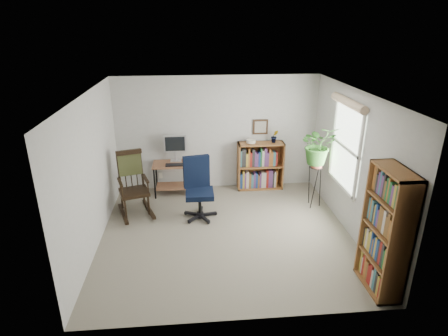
{
  "coord_description": "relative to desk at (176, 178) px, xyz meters",
  "views": [
    {
      "loc": [
        -0.53,
        -5.53,
        3.39
      ],
      "look_at": [
        0.0,
        0.4,
        1.05
      ],
      "focal_mm": 30.0,
      "sensor_mm": 36.0,
      "label": 1
    }
  ],
  "objects": [
    {
      "name": "framed_picture",
      "position": [
        1.79,
        0.27,
        0.99
      ],
      "size": [
        0.32,
        0.04,
        0.32
      ],
      "primitive_type": null,
      "color": "black",
      "rests_on": "wall_back"
    },
    {
      "name": "floor",
      "position": [
        0.88,
        -1.7,
        -0.34
      ],
      "size": [
        4.2,
        4.0,
        0.0
      ],
      "primitive_type": "cube",
      "color": "gray",
      "rests_on": "ground"
    },
    {
      "name": "spider_plant",
      "position": [
        2.68,
        -0.82,
        1.28
      ],
      "size": [
        1.69,
        1.88,
        1.46
      ],
      "primitive_type": "imported",
      "color": "#2E6523",
      "rests_on": "plant_stand"
    },
    {
      "name": "wall_front",
      "position": [
        0.88,
        -3.7,
        0.86
      ],
      "size": [
        4.2,
        0.0,
        2.4
      ],
      "primitive_type": "cube",
      "color": "#B9B8B4",
      "rests_on": "ground"
    },
    {
      "name": "desk",
      "position": [
        0.0,
        0.0,
        0.0
      ],
      "size": [
        0.94,
        0.52,
        0.68
      ],
      "primitive_type": null,
      "color": "brown",
      "rests_on": "floor"
    },
    {
      "name": "wall_left",
      "position": [
        -1.22,
        -1.7,
        0.86
      ],
      "size": [
        0.0,
        4.0,
        2.4
      ],
      "primitive_type": "cube",
      "color": "#B9B8B4",
      "rests_on": "ground"
    },
    {
      "name": "plant_stand",
      "position": [
        2.68,
        -0.82,
        0.14
      ],
      "size": [
        0.34,
        0.34,
        0.96
      ],
      "primitive_type": null,
      "rotation": [
        0.0,
        0.0,
        -0.35
      ],
      "color": "black",
      "rests_on": "floor"
    },
    {
      "name": "potted_plant_small",
      "position": [
        2.07,
        0.13,
        0.74
      ],
      "size": [
        0.13,
        0.24,
        0.11
      ],
      "primitive_type": "imported",
      "color": "#2E6523",
      "rests_on": "low_bookshelf"
    },
    {
      "name": "monitor",
      "position": [
        0.0,
        0.14,
        0.62
      ],
      "size": [
        0.46,
        0.16,
        0.56
      ],
      "primitive_type": null,
      "color": "#B5B5BA",
      "rests_on": "desk"
    },
    {
      "name": "window",
      "position": [
        2.94,
        -1.4,
        1.06
      ],
      "size": [
        0.12,
        1.2,
        1.5
      ],
      "primitive_type": null,
      "color": "silver",
      "rests_on": "wall_right"
    },
    {
      "name": "office_chair",
      "position": [
        0.45,
        -1.09,
        0.24
      ],
      "size": [
        0.73,
        0.73,
        1.15
      ],
      "primitive_type": null,
      "rotation": [
        0.0,
        0.0,
        0.19
      ],
      "color": "black",
      "rests_on": "floor"
    },
    {
      "name": "wall_back",
      "position": [
        0.88,
        0.3,
        0.86
      ],
      "size": [
        4.2,
        0.0,
        2.4
      ],
      "primitive_type": "cube",
      "color": "#B9B8B4",
      "rests_on": "ground"
    },
    {
      "name": "low_bookshelf",
      "position": [
        1.79,
        0.12,
        0.17
      ],
      "size": [
        0.97,
        0.32,
        1.02
      ],
      "primitive_type": null,
      "color": "brown",
      "rests_on": "floor"
    },
    {
      "name": "tall_bookshelf",
      "position": [
        2.8,
        -3.25,
        0.53
      ],
      "size": [
        0.32,
        0.76,
        1.73
      ],
      "primitive_type": null,
      "color": "brown",
      "rests_on": "floor"
    },
    {
      "name": "wall_right",
      "position": [
        2.98,
        -1.7,
        0.86
      ],
      "size": [
        0.0,
        4.0,
        2.4
      ],
      "primitive_type": "cube",
      "color": "#B9B8B4",
      "rests_on": "ground"
    },
    {
      "name": "ceiling",
      "position": [
        0.88,
        -1.7,
        2.06
      ],
      "size": [
        4.2,
        4.0,
        0.0
      ],
      "primitive_type": "cube",
      "color": "silver",
      "rests_on": "ground"
    },
    {
      "name": "rocking_chair",
      "position": [
        -0.75,
        -0.83,
        0.27
      ],
      "size": [
        0.92,
        1.19,
        1.22
      ],
      "primitive_type": null,
      "rotation": [
        0.0,
        0.0,
        0.3
      ],
      "color": "black",
      "rests_on": "floor"
    },
    {
      "name": "keyboard",
      "position": [
        0.0,
        -0.12,
        0.35
      ],
      "size": [
        0.4,
        0.15,
        0.02
      ],
      "primitive_type": "cube",
      "color": "black",
      "rests_on": "desk"
    }
  ]
}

